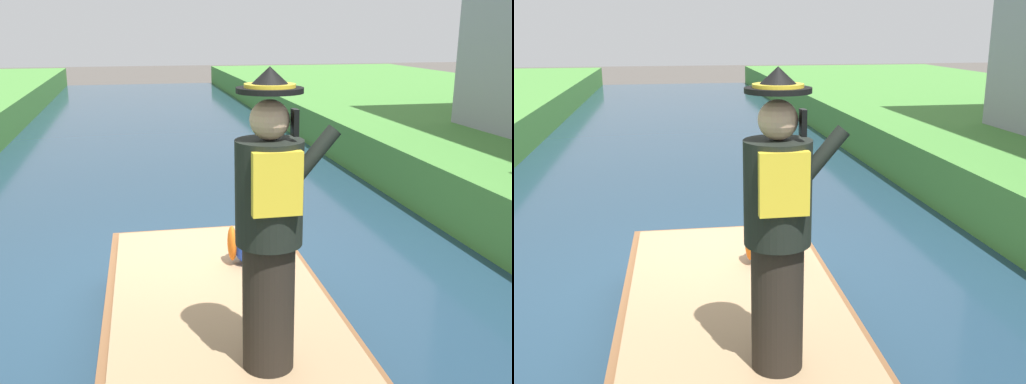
# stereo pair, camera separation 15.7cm
# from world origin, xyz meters

# --- Properties ---
(ground_plane) EXTENTS (80.00, 80.00, 0.00)m
(ground_plane) POSITION_xyz_m (0.00, 0.00, 0.00)
(ground_plane) COLOR #4C4742
(canal_water) EXTENTS (6.94, 48.00, 0.10)m
(canal_water) POSITION_xyz_m (0.00, 0.00, 0.05)
(canal_water) COLOR #1E384C
(canal_water) RESTS_ON ground
(boat) EXTENTS (1.88, 4.23, 0.61)m
(boat) POSITION_xyz_m (0.00, -1.75, 0.40)
(boat) COLOR brown
(boat) RESTS_ON canal_water
(person_pirate) EXTENTS (0.61, 0.42, 1.85)m
(person_pirate) POSITION_xyz_m (0.16, -2.53, 1.64)
(person_pirate) COLOR black
(person_pirate) RESTS_ON boat
(parrot_plush) EXTENTS (0.36, 0.34, 0.57)m
(parrot_plush) POSITION_xyz_m (0.36, -0.86, 0.95)
(parrot_plush) COLOR blue
(parrot_plush) RESTS_ON boat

